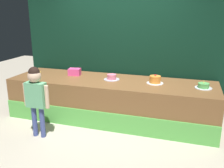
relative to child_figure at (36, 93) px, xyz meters
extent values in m
plane|color=#BCB29E|center=(0.89, 0.51, -0.75)|extent=(12.00, 12.00, 0.00)
cube|color=brown|center=(0.89, 1.04, -0.38)|extent=(3.78, 1.05, 0.75)
cube|color=#59B24C|center=(0.89, 0.50, -0.58)|extent=(3.78, 0.02, 0.34)
cube|color=black|center=(0.89, 1.67, 0.72)|extent=(4.10, 0.08, 2.95)
cylinder|color=#3F4C8C|center=(-0.07, 0.00, -0.49)|extent=(0.08, 0.08, 0.51)
cylinder|color=#3F4C8C|center=(0.07, 0.00, -0.49)|extent=(0.08, 0.08, 0.51)
cube|color=#66B27F|center=(0.00, 0.00, -0.04)|extent=(0.32, 0.14, 0.40)
cylinder|color=beige|center=(-0.19, 0.00, -0.05)|extent=(0.06, 0.06, 0.37)
cylinder|color=beige|center=(0.19, 0.00, -0.05)|extent=(0.06, 0.06, 0.37)
sphere|color=beige|center=(0.00, 0.00, 0.27)|extent=(0.21, 0.21, 0.21)
sphere|color=black|center=(0.00, 0.00, 0.32)|extent=(0.17, 0.17, 0.17)
cube|color=#F24B93|center=(0.09, 1.19, 0.07)|extent=(0.25, 0.20, 0.13)
torus|color=#F2BF4C|center=(-0.71, 1.12, 0.02)|extent=(0.13, 0.13, 0.03)
cylinder|color=silver|center=(0.89, 1.09, 0.00)|extent=(0.29, 0.29, 0.01)
cylinder|color=pink|center=(0.89, 1.09, 0.06)|extent=(0.17, 0.17, 0.09)
cylinder|color=white|center=(1.70, 1.09, 0.00)|extent=(0.29, 0.29, 0.01)
cylinder|color=orange|center=(1.70, 1.09, 0.07)|extent=(0.19, 0.19, 0.13)
sphere|color=red|center=(1.70, 1.09, 0.15)|extent=(0.03, 0.03, 0.03)
cylinder|color=silver|center=(2.50, 1.04, 0.00)|extent=(0.28, 0.28, 0.01)
cylinder|color=#59B259|center=(2.50, 1.04, 0.05)|extent=(0.18, 0.18, 0.08)
cone|color=#F2E566|center=(2.50, 1.04, 0.11)|extent=(0.02, 0.02, 0.05)
camera|label=1|loc=(2.25, -3.14, 1.22)|focal=39.85mm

